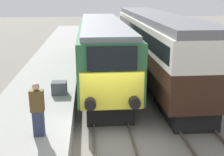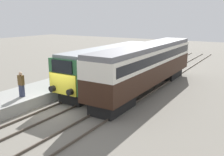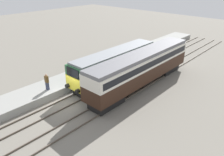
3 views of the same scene
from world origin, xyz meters
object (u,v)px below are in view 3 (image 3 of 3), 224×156
person_on_platform (47,82)px  luggage_crate (78,76)px  passenger_carriage (142,66)px  locomotive (116,64)px

person_on_platform → luggage_crate: 4.08m
passenger_carriage → person_on_platform: (-5.97, -8.90, -0.76)m
locomotive → passenger_carriage: 3.50m
passenger_carriage → locomotive: bearing=-167.5°
person_on_platform → luggage_crate: size_ratio=2.62×
passenger_carriage → person_on_platform: size_ratio=8.90×
passenger_carriage → luggage_crate: (-5.67, -4.88, -1.38)m
passenger_carriage → luggage_crate: size_ratio=23.33×
locomotive → person_on_platform: size_ratio=7.43×
person_on_platform → passenger_carriage: bearing=56.1°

